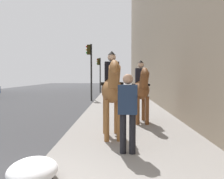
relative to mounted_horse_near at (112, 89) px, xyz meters
name	(u,v)px	position (x,y,z in m)	size (l,w,h in m)	color
mounted_horse_near	(112,89)	(0.00, 0.00, 0.00)	(2.15, 0.68, 2.33)	brown
mounted_horse_far	(141,89)	(2.26, -0.99, -0.10)	(2.15, 0.62, 2.22)	brown
pedestrian_greeting	(128,108)	(-1.41, -0.36, -0.33)	(0.31, 0.43, 1.70)	black
traffic_light_near_curb	(90,63)	(11.70, 1.76, 1.27)	(0.20, 0.44, 4.04)	black
traffic_light_far_curb	(99,69)	(20.62, 1.68, 1.05)	(0.20, 0.44, 3.68)	black
snow_pile_near	(33,170)	(-2.90, 1.20, -1.13)	(1.00, 0.77, 0.35)	white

